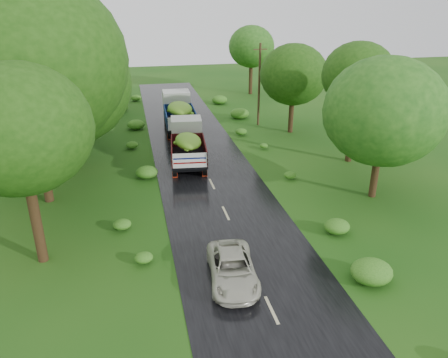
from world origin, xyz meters
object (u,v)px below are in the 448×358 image
object	(u,v)px
truck_near	(188,142)
utility_pole	(259,84)
truck_far	(179,111)
car	(232,269)

from	to	relation	value
truck_near	utility_pole	bearing A→B (deg)	52.56
truck_near	truck_far	size ratio (longest dim) A/B	0.94
truck_far	utility_pole	world-z (taller)	utility_pole
truck_far	utility_pole	bearing A→B (deg)	-0.15
car	utility_pole	distance (m)	23.46
truck_far	truck_near	bearing A→B (deg)	-90.64
car	utility_pole	bearing A→B (deg)	76.74
truck_near	utility_pole	size ratio (longest dim) A/B	0.91
utility_pole	car	bearing A→B (deg)	-113.73
truck_far	utility_pole	xyz separation A→B (m)	(7.10, -0.25, 2.03)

